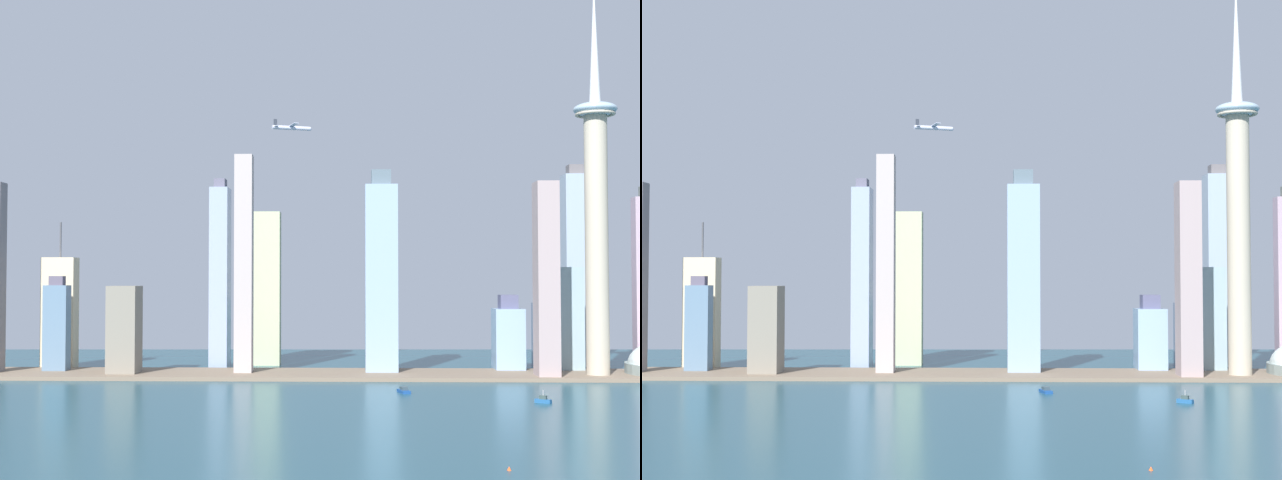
{
  "view_description": "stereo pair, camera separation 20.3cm",
  "coord_description": "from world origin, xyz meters",
  "views": [
    {
      "loc": [
        7.03,
        -192.88,
        75.33
      ],
      "look_at": [
        -14.65,
        533.63,
        104.67
      ],
      "focal_mm": 53.17,
      "sensor_mm": 36.0,
      "label": 1
    },
    {
      "loc": [
        7.24,
        -192.87,
        75.33
      ],
      "look_at": [
        -14.65,
        533.63,
        104.67
      ],
      "focal_mm": 53.17,
      "sensor_mm": 36.0,
      "label": 2
    }
  ],
  "objects": [
    {
      "name": "channel_buoy_0",
      "position": [
        70.03,
        183.19,
        0.78
      ],
      "size": [
        1.69,
        1.69,
        1.56
      ],
      "primitive_type": "cone",
      "color": "#E54C19",
      "rests_on": "ground"
    },
    {
      "name": "airplane",
      "position": [
        -38.57,
        569.05,
        197.44
      ],
      "size": [
        32.06,
        32.53,
        8.25
      ],
      "rotation": [
        0.0,
        0.0,
        0.32
      ],
      "color": "silver"
    },
    {
      "name": "boat_3",
      "position": [
        43.47,
        433.74,
        1.41
      ],
      "size": [
        8.67,
        15.7,
        3.86
      ],
      "rotation": [
        0.0,
        0.0,
        4.95
      ],
      "color": "navy",
      "rests_on": "ground"
    },
    {
      "name": "skyscraper_7",
      "position": [
        -73.79,
        537.52,
        85.51
      ],
      "size": [
        13.65,
        15.22,
        171.01
      ],
      "color": "#AE9F9C",
      "rests_on": "ground"
    },
    {
      "name": "skyscraper_2",
      "position": [
        -230.69,
        581.27,
        46.27
      ],
      "size": [
        27.03,
        17.5,
        121.51
      ],
      "color": "beige",
      "rests_on": "ground"
    },
    {
      "name": "skyscraper_11",
      "position": [
        171.52,
        625.47,
        29.5
      ],
      "size": [
        12.23,
        15.51,
        66.0
      ],
      "color": "slate",
      "rests_on": "ground"
    },
    {
      "name": "waterfront_pier",
      "position": [
        0.0,
        536.54,
        1.46
      ],
      "size": [
        684.65,
        75.78,
        2.92
      ],
      "primitive_type": "cube",
      "color": "#776552",
      "rests_on": "ground"
    },
    {
      "name": "skyscraper_13",
      "position": [
        203.6,
        630.98,
        84.07
      ],
      "size": [
        20.47,
        23.06,
        173.39
      ],
      "color": "#93A5B9",
      "rests_on": "ground"
    },
    {
      "name": "skyscraper_12",
      "position": [
        182.9,
        569.0,
        42.03
      ],
      "size": [
        20.05,
        22.78,
        84.07
      ],
      "color": "#8DA9B4",
      "rests_on": "ground"
    },
    {
      "name": "skyscraper_9",
      "position": [
        32.88,
        548.5,
        76.35
      ],
      "size": [
        25.15,
        25.13,
        160.04
      ],
      "color": "#8BA4BF",
      "rests_on": "ground"
    },
    {
      "name": "skyscraper_6",
      "position": [
        -165.04,
        530.82,
        34.71
      ],
      "size": [
        22.45,
        27.28,
        69.43
      ],
      "color": "gray",
      "rests_on": "ground"
    },
    {
      "name": "boat_0",
      "position": [
        124.57,
        384.95,
        1.7
      ],
      "size": [
        9.87,
        8.48,
        7.71
      ],
      "rotation": [
        0.0,
        0.0,
        5.64
      ],
      "color": "#1F5287",
      "rests_on": "ground"
    },
    {
      "name": "skyscraper_4",
      "position": [
        -100.68,
        599.91,
        77.03
      ],
      "size": [
        15.18,
        27.67,
        158.9
      ],
      "color": "#90A1BE",
      "rests_on": "ground"
    },
    {
      "name": "skyscraper_0",
      "position": [
        134.84,
        569.24,
        27.73
      ],
      "size": [
        23.32,
        26.56,
        61.99
      ],
      "color": "#88A7CB",
      "rests_on": "ground"
    },
    {
      "name": "skyscraper_3",
      "position": [
        -66.0,
        631.55,
        66.54
      ],
      "size": [
        27.66,
        19.62,
        133.08
      ],
      "color": "#B2BB8E",
      "rests_on": "ground"
    },
    {
      "name": "observation_tower",
      "position": [
        194.47,
        525.75,
        131.96
      ],
      "size": [
        32.66,
        32.66,
        303.75
      ],
      "color": "#B7AA94",
      "rests_on": "ground"
    },
    {
      "name": "skyscraper_1",
      "position": [
        154.62,
        516.97,
        73.67
      ],
      "size": [
        16.11,
        22.39,
        147.34
      ],
      "color": "#A28D8D",
      "rests_on": "ground"
    },
    {
      "name": "skyscraper_8",
      "position": [
        -222.81,
        548.1,
        36.26
      ],
      "size": [
        18.58,
        14.34,
        77.03
      ],
      "color": "slate",
      "rests_on": "ground"
    }
  ]
}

